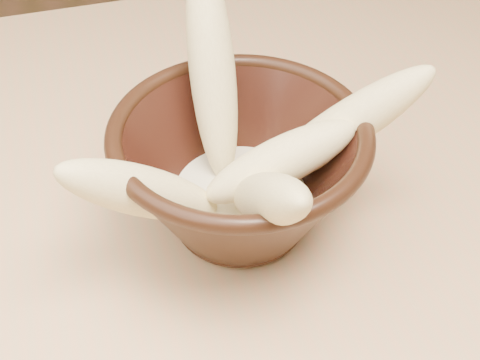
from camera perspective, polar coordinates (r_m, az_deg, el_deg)
name	(u,v)px	position (r m, az deg, el deg)	size (l,w,h in m)	color
table	(273,310)	(0.56, 2.83, -11.06)	(1.20, 0.80, 0.75)	tan
bowl	(240,171)	(0.47, 0.00, 0.75)	(0.18, 0.18, 0.10)	black
milk_puddle	(240,196)	(0.48, 0.00, -1.35)	(0.10, 0.10, 0.01)	beige
banana_upright	(212,69)	(0.48, -2.39, 9.43)	(0.03, 0.03, 0.16)	#D6C07F
banana_left	(143,191)	(0.43, -8.31, -0.95)	(0.03, 0.03, 0.13)	#D6C07F
banana_right	(341,129)	(0.47, 8.63, 4.35)	(0.03, 0.03, 0.15)	#D6C07F
banana_across	(280,162)	(0.45, 3.43, 1.55)	(0.03, 0.03, 0.11)	#D6C07F
banana_front	(268,199)	(0.41, 2.43, -1.59)	(0.03, 0.03, 0.14)	#D6C07F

